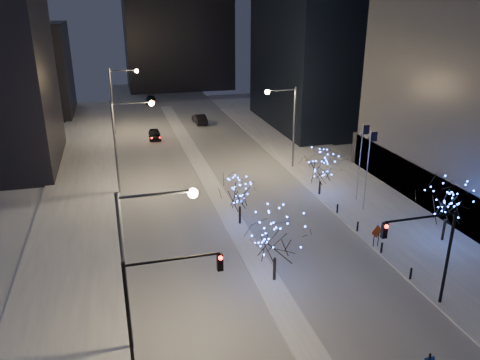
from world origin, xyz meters
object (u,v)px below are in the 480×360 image
object	(u,v)px
holiday_tree_plaza_far	(321,168)
traffic_signal_east	(430,245)
car_mid	(200,119)
holiday_tree_median_far	(240,193)
street_lamp_w_mid	(125,134)
construction_sign	(377,234)
traffic_signal_west	(157,295)
street_lamp_east	(287,117)
car_near	(154,134)
street_lamp_w_far	(118,92)
street_lamp_w_near	(142,250)
holiday_tree_plaza_near	(448,203)
car_far	(151,100)
holiday_tree_median_near	(275,238)

from	to	relation	value
holiday_tree_plaza_far	traffic_signal_east	bearing A→B (deg)	-94.50
car_mid	holiday_tree_median_far	world-z (taller)	holiday_tree_median_far
street_lamp_w_mid	traffic_signal_east	distance (m)	31.60
construction_sign	traffic_signal_west	bearing A→B (deg)	-169.50
construction_sign	street_lamp_east	bearing A→B (deg)	75.25
traffic_signal_west	traffic_signal_east	distance (m)	17.41
car_near	car_mid	world-z (taller)	car_mid
traffic_signal_east	car_near	world-z (taller)	traffic_signal_east
street_lamp_w_far	holiday_tree_median_far	distance (m)	37.10
street_lamp_w_near	traffic_signal_east	distance (m)	17.99
street_lamp_w_near	street_lamp_w_far	size ratio (longest dim) A/B	1.00
street_lamp_w_far	traffic_signal_west	bearing A→B (deg)	-89.45
car_mid	holiday_tree_plaza_near	world-z (taller)	holiday_tree_plaza_near
street_lamp_w_near	car_far	xyz separation A→B (m)	(6.42, 72.71, -5.81)
holiday_tree_median_near	street_lamp_w_far	bearing A→B (deg)	101.73
street_lamp_east	traffic_signal_east	distance (m)	29.08
street_lamp_east	traffic_signal_east	size ratio (longest dim) A/B	1.43
street_lamp_east	car_far	xyz separation A→B (m)	(-12.60, 44.71, -5.76)
street_lamp_w_far	car_far	xyz separation A→B (m)	(6.42, 22.71, -5.81)
holiday_tree_plaza_near	construction_sign	bearing A→B (deg)	175.74
car_mid	holiday_tree_median_far	distance (m)	39.16
traffic_signal_east	street_lamp_w_mid	bearing A→B (deg)	124.51
traffic_signal_west	holiday_tree_plaza_near	distance (m)	26.37
holiday_tree_median_near	holiday_tree_plaza_far	bearing A→B (deg)	54.98
street_lamp_w_far	holiday_tree_median_far	bearing A→B (deg)	-75.20
street_lamp_east	holiday_tree_median_near	xyz separation A→B (m)	(-9.58, -23.43, -2.90)
street_lamp_east	car_far	size ratio (longest dim) A/B	2.11
car_mid	holiday_tree_plaza_near	size ratio (longest dim) A/B	0.94
street_lamp_w_far	holiday_tree_plaza_near	size ratio (longest dim) A/B	1.90
street_lamp_w_near	holiday_tree_median_near	xyz separation A→B (m)	(9.44, 4.57, -2.94)
holiday_tree_median_near	traffic_signal_east	bearing A→B (deg)	-33.43
street_lamp_east	holiday_tree_plaza_far	xyz separation A→B (m)	(0.42, -9.16, -3.38)
holiday_tree_plaza_far	construction_sign	distance (m)	11.89
car_near	holiday_tree_median_far	world-z (taller)	holiday_tree_median_far
street_lamp_w_near	holiday_tree_median_near	distance (m)	10.89
holiday_tree_median_near	car_near	bearing A→B (deg)	96.66
car_far	holiday_tree_plaza_near	xyz separation A→B (m)	(18.97, -66.09, 2.89)
traffic_signal_east	holiday_tree_plaza_near	bearing A→B (deg)	45.38
car_far	holiday_tree_plaza_near	bearing A→B (deg)	-66.76
car_mid	street_lamp_w_far	bearing A→B (deg)	11.01
street_lamp_w_mid	car_near	distance (m)	21.94
holiday_tree_plaza_far	street_lamp_w_mid	bearing A→B (deg)	162.41
car_far	construction_sign	size ratio (longest dim) A/B	2.38
street_lamp_w_near	holiday_tree_plaza_far	size ratio (longest dim) A/B	2.12
street_lamp_w_mid	holiday_tree_plaza_far	size ratio (longest dim) A/B	2.12
street_lamp_w_near	street_lamp_east	bearing A→B (deg)	55.81
street_lamp_w_far	traffic_signal_east	size ratio (longest dim) A/B	1.43
street_lamp_w_near	construction_sign	distance (m)	21.13
car_near	street_lamp_w_mid	bearing A→B (deg)	-100.76
car_near	construction_sign	xyz separation A→B (m)	(14.60, -38.58, 0.61)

